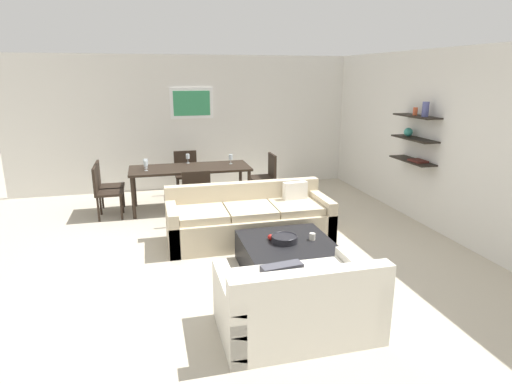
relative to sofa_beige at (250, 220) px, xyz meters
name	(u,v)px	position (x,y,z in m)	size (l,w,h in m)	color
ground_plane	(245,249)	(-0.15, -0.34, -0.29)	(18.00, 18.00, 0.00)	#BCB29E
back_wall_unit	(221,122)	(0.15, 3.19, 1.06)	(8.40, 0.09, 2.70)	silver
right_wall_shelf_unit	(421,138)	(2.88, 0.26, 1.06)	(0.34, 8.20, 2.70)	silver
sofa_beige	(250,220)	(0.00, 0.00, 0.00)	(2.33, 0.90, 0.78)	beige
loveseat_white	(298,304)	(-0.11, -2.36, 0.00)	(1.43, 0.90, 0.78)	silver
coffee_table	(287,256)	(0.21, -1.11, -0.10)	(1.08, 1.10, 0.38)	black
decorative_bowl	(284,239)	(0.17, -1.12, 0.13)	(0.32, 0.32, 0.08)	black
candle_jar	(312,237)	(0.52, -1.13, 0.13)	(0.07, 0.07, 0.09)	silver
apple_on_coffee_table	(270,237)	(0.02, -1.00, 0.12)	(0.07, 0.07, 0.07)	red
dining_table	(190,171)	(-0.66, 1.74, 0.39)	(2.09, 0.84, 0.75)	black
dining_chair_foot	(196,193)	(-0.66, 0.91, 0.21)	(0.44, 0.44, 0.88)	black
dining_chair_left_near	(104,189)	(-2.11, 1.55, 0.21)	(0.44, 0.44, 0.88)	black
dining_chair_head	(186,171)	(-0.66, 2.56, 0.21)	(0.44, 0.44, 0.88)	black
dining_chair_right_far	(266,174)	(0.79, 1.92, 0.21)	(0.44, 0.44, 0.88)	black
dining_chair_left_far	(105,183)	(-2.11, 1.92, 0.21)	(0.44, 0.44, 0.88)	black
wine_glass_left_near	(146,164)	(-1.41, 1.63, 0.58)	(0.06, 0.06, 0.17)	silver
wine_glass_left_far	(146,162)	(-1.41, 1.84, 0.57)	(0.08, 0.08, 0.16)	silver
wine_glass_head	(188,157)	(-0.66, 2.10, 0.58)	(0.06, 0.06, 0.17)	silver
wine_glass_right_far	(231,157)	(0.09, 1.84, 0.58)	(0.07, 0.07, 0.17)	silver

